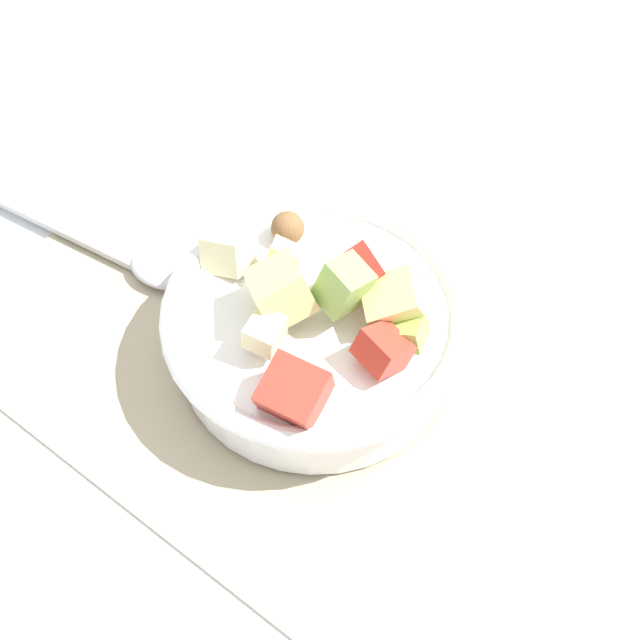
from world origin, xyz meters
name	(u,v)px	position (x,y,z in m)	size (l,w,h in m)	color
ground_plane	(317,355)	(0.00, 0.00, 0.00)	(2.40, 2.40, 0.00)	silver
placemat	(317,353)	(0.00, 0.00, 0.00)	(0.51, 0.35, 0.01)	tan
salad_bowl	(320,324)	(0.00, 0.00, 0.04)	(0.22, 0.22, 0.10)	white
serving_spoon	(114,248)	(-0.20, -0.02, 0.01)	(0.23, 0.05, 0.01)	#B7B7BC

